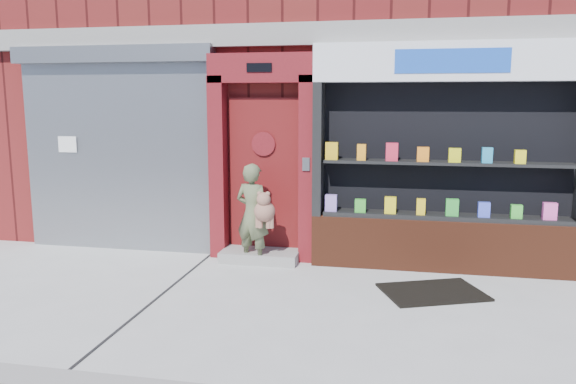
# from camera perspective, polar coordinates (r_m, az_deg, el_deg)

# --- Properties ---
(ground) EXTENTS (80.00, 80.00, 0.00)m
(ground) POSITION_cam_1_polar(r_m,az_deg,el_deg) (6.34, 0.08, -11.64)
(ground) COLOR #9E9E99
(ground) RESTS_ON ground
(building) EXTENTS (12.00, 8.16, 8.00)m
(building) POSITION_cam_1_polar(r_m,az_deg,el_deg) (11.98, 5.97, 17.64)
(building) COLOR maroon
(building) RESTS_ON ground
(shutter_bay) EXTENTS (3.10, 0.30, 3.04)m
(shutter_bay) POSITION_cam_1_polar(r_m,az_deg,el_deg) (8.80, -16.96, 5.37)
(shutter_bay) COLOR gray
(shutter_bay) RESTS_ON ground
(red_door_bay) EXTENTS (1.52, 0.58, 2.90)m
(red_door_bay) POSITION_cam_1_polar(r_m,az_deg,el_deg) (7.94, -2.61, 3.48)
(red_door_bay) COLOR #5D0F15
(red_door_bay) RESTS_ON ground
(pharmacy_bay) EXTENTS (3.50, 0.41, 3.00)m
(pharmacy_bay) POSITION_cam_1_polar(r_m,az_deg,el_deg) (7.70, 15.67, 2.30)
(pharmacy_bay) COLOR #562514
(pharmacy_bay) RESTS_ON ground
(woman) EXTENTS (0.65, 0.54, 1.42)m
(woman) POSITION_cam_1_polar(r_m,az_deg,el_deg) (7.75, -3.47, -2.20)
(woman) COLOR #58613F
(woman) RESTS_ON ground
(doormat) EXTENTS (1.36, 1.18, 0.03)m
(doormat) POSITION_cam_1_polar(r_m,az_deg,el_deg) (6.98, 14.47, -9.81)
(doormat) COLOR black
(doormat) RESTS_ON ground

